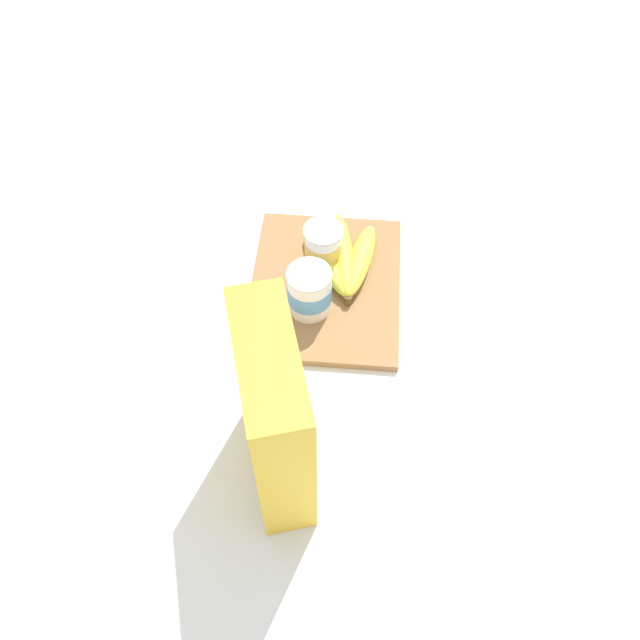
% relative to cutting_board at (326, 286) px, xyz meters
% --- Properties ---
extents(ground_plane, '(2.40, 2.40, 0.00)m').
position_rel_cutting_board_xyz_m(ground_plane, '(0.00, 0.00, -0.01)').
color(ground_plane, white).
extents(cutting_board, '(0.32, 0.25, 0.01)m').
position_rel_cutting_board_xyz_m(cutting_board, '(0.00, 0.00, 0.00)').
color(cutting_board, olive).
rests_on(cutting_board, ground_plane).
extents(cereal_box, '(0.21, 0.12, 0.29)m').
position_rel_cutting_board_xyz_m(cereal_box, '(-0.33, 0.04, 0.14)').
color(cereal_box, yellow).
rests_on(cereal_box, ground_plane).
extents(yogurt_cup_front, '(0.07, 0.07, 0.08)m').
position_rel_cutting_board_xyz_m(yogurt_cup_front, '(-0.05, 0.02, 0.05)').
color(yogurt_cup_front, white).
rests_on(yogurt_cup_front, cutting_board).
extents(yogurt_cup_back, '(0.07, 0.07, 0.09)m').
position_rel_cutting_board_xyz_m(yogurt_cup_back, '(0.04, 0.01, 0.05)').
color(yogurt_cup_back, white).
rests_on(yogurt_cup_back, cutting_board).
extents(banana_bunch, '(0.20, 0.15, 0.04)m').
position_rel_cutting_board_xyz_m(banana_bunch, '(0.04, -0.03, 0.03)').
color(banana_bunch, yellow).
rests_on(banana_bunch, cutting_board).
extents(spoon, '(0.13, 0.04, 0.01)m').
position_rel_cutting_board_xyz_m(spoon, '(0.19, 0.01, -0.00)').
color(spoon, silver).
rests_on(spoon, ground_plane).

